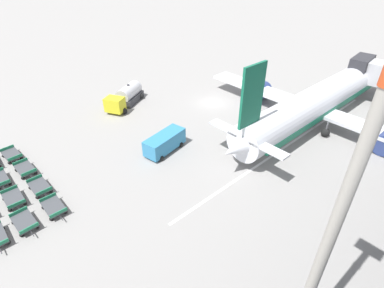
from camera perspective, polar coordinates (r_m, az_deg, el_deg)
The scene contains 12 objects.
ground_plane at distance 46.83m, azimuth 3.89°, elevation 7.85°, with size 500.00×500.00×0.00m, color gray.
airplane at distance 43.70m, azimuth 22.88°, elevation 7.41°, with size 34.42×37.37×11.41m.
fuel_tanker_primary at distance 46.95m, azimuth -12.42°, elevation 8.77°, with size 5.87×7.84×2.86m.
service_van at distance 34.96m, azimuth -5.20°, elevation 0.37°, with size 3.12×5.66×2.13m.
baggage_dolly_row_mid_a_col_c at distance 32.96m, azimuth -30.84°, elevation -8.95°, with size 3.40×1.71×0.92m.
baggage_dolly_row_mid_a_col_d at distance 30.08m, azimuth -29.27°, elevation -12.85°, with size 3.40×1.71×0.92m.
baggage_dolly_row_mid_b_col_a at distance 39.59m, azimuth -31.12°, elevation -1.76°, with size 3.41×1.75×0.92m.
baggage_dolly_row_mid_b_col_b at distance 36.40m, azimuth -29.17°, elevation -4.19°, with size 3.40×1.70×0.92m.
baggage_dolly_row_mid_b_col_c at distance 33.19m, azimuth -27.00°, elevation -7.30°, with size 3.38×1.67×0.92m.
baggage_dolly_row_mid_b_col_d at distance 30.35m, azimuth -24.83°, elevation -10.86°, with size 3.39×1.69×0.92m.
apron_light_mast at distance 11.95m, azimuth 27.55°, elevation -7.92°, with size 2.00×0.70×21.96m.
stand_guidance_stripe at distance 38.44m, azimuth 18.06°, elevation -0.03°, with size 0.60×37.73×0.01m.
Camera 1 is at (28.75, -31.00, 20.14)m, focal length 28.00 mm.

